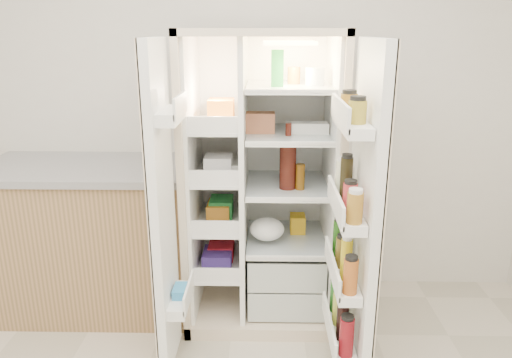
{
  "coord_description": "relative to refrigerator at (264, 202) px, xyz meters",
  "views": [
    {
      "loc": [
        0.2,
        -1.24,
        1.79
      ],
      "look_at": [
        0.15,
        1.25,
        1.02
      ],
      "focal_mm": 34.0,
      "sensor_mm": 36.0,
      "label": 1
    }
  ],
  "objects": [
    {
      "name": "wall_back",
      "position": [
        -0.2,
        0.35,
        0.6
      ],
      "size": [
        4.0,
        0.02,
        2.7
      ],
      "primitive_type": "cube",
      "color": "silver",
      "rests_on": "floor"
    },
    {
      "name": "refrigerator",
      "position": [
        0.0,
        0.0,
        0.0
      ],
      "size": [
        0.92,
        0.7,
        1.8
      ],
      "color": "beige",
      "rests_on": "floor"
    },
    {
      "name": "kitchen_counter",
      "position": [
        -1.11,
        0.01,
        -0.25
      ],
      "size": [
        1.36,
        0.72,
        0.98
      ],
      "color": "#A77D53",
      "rests_on": "floor"
    },
    {
      "name": "freezer_door",
      "position": [
        -0.51,
        -0.6,
        0.15
      ],
      "size": [
        0.15,
        0.4,
        1.72
      ],
      "color": "white",
      "rests_on": "floor"
    },
    {
      "name": "fridge_door",
      "position": [
        0.47,
        -0.69,
        0.13
      ],
      "size": [
        0.17,
        0.58,
        1.72
      ],
      "color": "white",
      "rests_on": "floor"
    }
  ]
}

